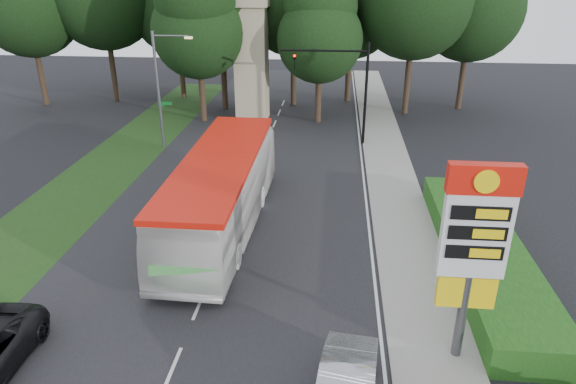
# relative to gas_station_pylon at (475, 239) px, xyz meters

# --- Properties ---
(ground) EXTENTS (120.00, 120.00, 0.00)m
(ground) POSITION_rel_gas_station_pylon_xyz_m (-9.20, -1.99, -4.45)
(ground) COLOR black
(ground) RESTS_ON ground
(road_surface) EXTENTS (14.00, 80.00, 0.02)m
(road_surface) POSITION_rel_gas_station_pylon_xyz_m (-9.20, 10.01, -4.44)
(road_surface) COLOR black
(road_surface) RESTS_ON ground
(sidewalk_right) EXTENTS (3.00, 80.00, 0.12)m
(sidewalk_right) POSITION_rel_gas_station_pylon_xyz_m (-0.70, 10.01, -4.39)
(sidewalk_right) COLOR gray
(sidewalk_right) RESTS_ON ground
(grass_verge_left) EXTENTS (5.00, 50.00, 0.02)m
(grass_verge_left) POSITION_rel_gas_station_pylon_xyz_m (-18.70, 16.01, -4.44)
(grass_verge_left) COLOR #193814
(grass_verge_left) RESTS_ON ground
(hedge) EXTENTS (3.00, 14.00, 1.20)m
(hedge) POSITION_rel_gas_station_pylon_xyz_m (2.30, 6.01, -3.85)
(hedge) COLOR #174512
(hedge) RESTS_ON ground
(gas_station_pylon) EXTENTS (2.10, 0.45, 6.85)m
(gas_station_pylon) POSITION_rel_gas_station_pylon_xyz_m (0.00, 0.00, 0.00)
(gas_station_pylon) COLOR #59595E
(gas_station_pylon) RESTS_ON ground
(traffic_signal_mast) EXTENTS (6.10, 0.35, 7.20)m
(traffic_signal_mast) POSITION_rel_gas_station_pylon_xyz_m (-3.52, 22.00, 0.22)
(traffic_signal_mast) COLOR black
(traffic_signal_mast) RESTS_ON ground
(streetlight_signs) EXTENTS (2.75, 0.98, 8.00)m
(streetlight_signs) POSITION_rel_gas_station_pylon_xyz_m (-16.19, 20.01, -0.01)
(streetlight_signs) COLOR #59595E
(streetlight_signs) RESTS_ON ground
(monument) EXTENTS (3.00, 3.00, 10.05)m
(monument) POSITION_rel_gas_station_pylon_xyz_m (-11.20, 28.01, 0.66)
(monument) COLOR tan
(monument) RESTS_ON ground
(tree_monument_left) EXTENTS (7.28, 7.28, 14.30)m
(tree_monument_left) POSITION_rel_gas_station_pylon_xyz_m (-15.20, 27.01, 4.23)
(tree_monument_left) COLOR #2D2116
(tree_monument_left) RESTS_ON ground
(tree_monument_right) EXTENTS (6.72, 6.72, 13.20)m
(tree_monument_right) POSITION_rel_gas_station_pylon_xyz_m (-5.70, 27.51, 3.56)
(tree_monument_right) COLOR #2D2116
(tree_monument_right) RESTS_ON ground
(transit_bus) EXTENTS (3.54, 13.57, 3.76)m
(transit_bus) POSITION_rel_gas_station_pylon_xyz_m (-9.58, 8.28, -2.57)
(transit_bus) COLOR white
(transit_bus) RESTS_ON ground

